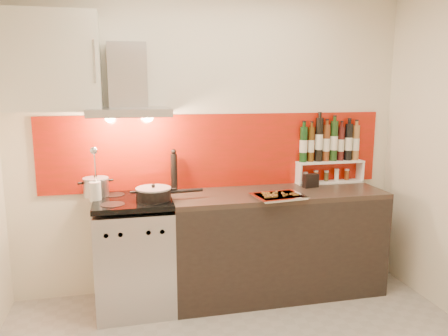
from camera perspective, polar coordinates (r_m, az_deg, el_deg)
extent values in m
cube|color=silver|center=(3.79, -1.52, 3.44)|extent=(3.40, 0.02, 2.60)
cube|color=#971F08|center=(3.80, -0.73, 2.25)|extent=(3.00, 0.02, 0.64)
cube|color=#B7B7BA|center=(3.65, -11.55, -11.38)|extent=(0.60, 0.60, 0.84)
cube|color=black|center=(3.42, -11.36, -14.56)|extent=(0.50, 0.02, 0.40)
cube|color=#B7B7BA|center=(3.27, -11.61, -8.36)|extent=(0.56, 0.02, 0.12)
cube|color=#FF190C|center=(3.27, -11.61, -8.39)|extent=(0.10, 0.01, 0.04)
cube|color=black|center=(3.50, -11.83, -4.22)|extent=(0.60, 0.60, 0.04)
cube|color=black|center=(3.85, 6.88, -9.89)|extent=(1.80, 0.60, 0.86)
cube|color=#32241E|center=(3.72, 7.03, -3.37)|extent=(1.80, 0.60, 0.04)
cube|color=#B7B7BA|center=(3.44, -12.28, 7.17)|extent=(0.62, 0.50, 0.06)
cube|color=#B7B7BA|center=(3.59, -12.49, 11.76)|extent=(0.30, 0.18, 0.50)
sphere|color=#FFD18C|center=(3.45, -14.76, 6.40)|extent=(0.07, 0.07, 0.07)
sphere|color=#FFD18C|center=(3.45, -9.75, 6.60)|extent=(0.07, 0.07, 0.07)
cube|color=beige|center=(3.56, -21.66, 12.75)|extent=(0.70, 0.35, 0.72)
cylinder|color=#B7B7BA|center=(3.63, -16.36, -2.47)|extent=(0.20, 0.20, 0.14)
cylinder|color=#99999E|center=(3.61, -16.42, -1.32)|extent=(0.20, 0.20, 0.01)
sphere|color=black|center=(3.61, -16.44, -1.05)|extent=(0.03, 0.03, 0.03)
cylinder|color=black|center=(3.41, -9.19, -3.44)|extent=(0.27, 0.27, 0.08)
cylinder|color=#99999E|center=(3.40, -9.22, -2.65)|extent=(0.27, 0.27, 0.01)
sphere|color=black|center=(3.40, -9.23, -2.31)|extent=(0.03, 0.03, 0.03)
cylinder|color=black|center=(3.46, -4.90, -3.00)|extent=(0.26, 0.05, 0.03)
cylinder|color=silver|center=(3.50, -16.47, -2.97)|extent=(0.09, 0.09, 0.15)
cylinder|color=silver|center=(3.47, -16.48, 0.20)|extent=(0.01, 0.07, 0.28)
sphere|color=silver|center=(3.39, -16.65, 2.20)|extent=(0.06, 0.06, 0.06)
cylinder|color=black|center=(3.68, -6.55, -0.62)|extent=(0.06, 0.06, 0.32)
sphere|color=black|center=(3.65, -6.61, 2.14)|extent=(0.05, 0.05, 0.05)
cube|color=white|center=(4.15, 13.46, -1.73)|extent=(0.63, 0.17, 0.01)
cube|color=white|center=(4.01, 9.60, -0.70)|extent=(0.01, 0.17, 0.18)
cube|color=white|center=(4.27, 17.19, -0.33)|extent=(0.02, 0.17, 0.18)
cube|color=white|center=(4.11, 13.57, 0.82)|extent=(0.63, 0.17, 0.02)
cylinder|color=#113413|center=(3.98, 10.34, 3.06)|extent=(0.07, 0.07, 0.32)
cylinder|color=#50300D|center=(4.01, 11.31, 3.05)|extent=(0.06, 0.06, 0.31)
cylinder|color=black|center=(4.04, 12.30, 3.64)|extent=(0.07, 0.07, 0.40)
cylinder|color=#613015|center=(4.07, 13.22, 3.21)|extent=(0.06, 0.06, 0.33)
cylinder|color=#1A3613|center=(4.10, 14.15, 3.45)|extent=(0.07, 0.07, 0.36)
cylinder|color=#471413|center=(4.14, 15.04, 3.10)|extent=(0.06, 0.06, 0.31)
cylinder|color=black|center=(4.17, 15.95, 3.29)|extent=(0.07, 0.07, 0.34)
cylinder|color=olive|center=(4.21, 16.82, 3.20)|extent=(0.06, 0.06, 0.32)
cylinder|color=#C1B69C|center=(4.04, 10.58, -1.26)|extent=(0.04, 0.04, 0.08)
cylinder|color=#A4511B|center=(4.08, 11.91, -1.11)|extent=(0.04, 0.04, 0.09)
cylinder|color=#4E4A27|center=(4.13, 13.21, -1.09)|extent=(0.04, 0.04, 0.08)
cylinder|color=white|center=(4.17, 14.48, -0.93)|extent=(0.04, 0.04, 0.09)
cylinder|color=brown|center=(4.22, 15.73, -0.91)|extent=(0.04, 0.04, 0.09)
cube|color=black|center=(3.89, 11.26, -1.64)|extent=(0.15, 0.09, 0.12)
cube|color=silver|center=(3.50, 7.12, -3.74)|extent=(0.41, 0.33, 0.01)
cube|color=silver|center=(3.50, 7.12, -3.58)|extent=(0.43, 0.35, 0.01)
cube|color=red|center=(3.50, 7.12, -3.58)|extent=(0.36, 0.29, 0.01)
cube|color=brown|center=(3.45, 5.36, -3.56)|extent=(0.02, 0.05, 0.01)
cube|color=brown|center=(3.52, 6.51, -3.29)|extent=(0.04, 0.05, 0.01)
cube|color=brown|center=(3.48, 8.03, -3.51)|extent=(0.05, 0.04, 0.01)
cube|color=brown|center=(3.52, 5.33, -3.28)|extent=(0.05, 0.05, 0.01)
cube|color=brown|center=(3.44, 6.22, -3.61)|extent=(0.01, 0.05, 0.01)
cube|color=brown|center=(3.42, 6.59, -3.72)|extent=(0.05, 0.02, 0.01)
cube|color=brown|center=(3.44, 5.68, -3.63)|extent=(0.04, 0.05, 0.01)
cube|color=brown|center=(3.53, 8.91, -3.33)|extent=(0.05, 0.03, 0.01)
cube|color=brown|center=(3.56, 6.88, -3.15)|extent=(0.02, 0.05, 0.01)
cube|color=brown|center=(3.39, 5.71, -3.81)|extent=(0.05, 0.02, 0.01)
cube|color=brown|center=(3.50, 9.38, -3.47)|extent=(0.05, 0.02, 0.01)
cube|color=brown|center=(3.48, 6.66, -3.49)|extent=(0.04, 0.05, 0.01)
cube|color=brown|center=(3.52, 5.84, -3.29)|extent=(0.02, 0.05, 0.01)
cube|color=brown|center=(3.47, 7.94, -3.54)|extent=(0.04, 0.05, 0.01)
cube|color=brown|center=(3.53, 7.70, -3.30)|extent=(0.01, 0.05, 0.01)
cube|color=brown|center=(3.47, 5.65, -3.47)|extent=(0.05, 0.04, 0.01)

